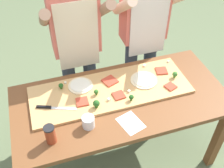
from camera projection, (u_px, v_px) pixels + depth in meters
The scene contains 26 objects.
ground_plane at pixel (119, 154), 2.66m from camera, with size 8.00×8.00×0.00m, color #60704C.
prep_table at pixel (121, 107), 2.20m from camera, with size 1.67×0.79×0.78m.
cutting_board at pixel (111, 90), 2.18m from camera, with size 1.26×0.44×0.02m, color tan.
chefs_knife at pixel (51, 107), 2.02m from camera, with size 0.29×0.13×0.02m.
pizza_whole_cheese_artichoke at pixel (144, 80), 2.24m from camera, with size 0.22×0.22×0.02m.
pizza_whole_white_garlic at pixel (80, 85), 2.19m from camera, with size 0.19×0.19×0.02m.
pizza_slice_far_right at pixel (119, 95), 2.11m from camera, with size 0.09×0.09×0.01m, color #BC3D28.
pizza_slice_near_right at pixel (161, 71), 2.32m from camera, with size 0.09×0.09×0.01m, color #BC3D28.
pizza_slice_far_left at pixel (171, 87), 2.18m from camera, with size 0.08×0.08×0.01m, color #BC3D28.
pizza_slice_near_left at pixel (82, 102), 2.06m from camera, with size 0.09×0.09×0.01m, color #BC3D28.
pizza_slice_center at pixel (110, 81), 2.23m from camera, with size 0.11×0.11×0.01m, color #BC3D28.
broccoli_floret_center_right at pixel (96, 92), 2.10m from camera, with size 0.04×0.04×0.05m.
broccoli_floret_back_mid at pixel (175, 74), 2.25m from camera, with size 0.04×0.04×0.06m.
broccoli_floret_front_right at pixel (61, 86), 2.15m from camera, with size 0.04×0.04×0.05m.
broccoli_floret_back_left at pixel (131, 97), 2.06m from camera, with size 0.04×0.04×0.05m.
broccoli_floret_back_right at pixel (96, 104), 2.00m from camera, with size 0.05×0.05×0.06m.
cheese_crumble_a at pixel (168, 61), 2.41m from camera, with size 0.02×0.02×0.02m, color silver.
cheese_crumble_b at pixel (109, 100), 2.07m from camera, with size 0.02×0.02×0.02m, color silver.
cheese_crumble_c at pixel (65, 83), 2.21m from camera, with size 0.02×0.02×0.02m, color silver.
cheese_crumble_d at pixel (144, 66), 2.37m from camera, with size 0.02×0.02×0.02m, color white.
cheese_crumble_e at pixel (129, 91), 2.14m from camera, with size 0.02×0.02×0.02m, color white.
flour_cup at pixel (88, 122), 1.90m from camera, with size 0.09×0.09×0.09m.
sauce_jar at pixel (50, 134), 1.79m from camera, with size 0.07×0.07×0.15m.
recipe_note at pixel (131, 123), 1.95m from camera, with size 0.14×0.18×0.00m, color white.
cook_left at pixel (76, 40), 2.33m from camera, with size 0.54×0.39×1.67m.
cook_right at pixel (144, 28), 2.47m from camera, with size 0.54×0.39×1.67m.
Camera 1 is at (-0.52, -1.38, 2.32)m, focal length 44.05 mm.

